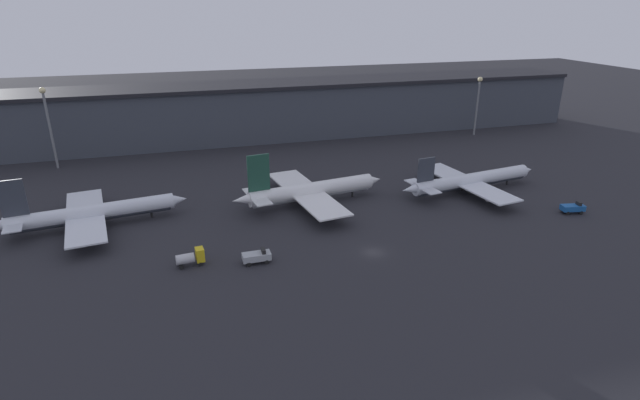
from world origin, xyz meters
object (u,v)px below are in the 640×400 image
Objects in this scene: airplane_0 at (91,213)px; airplane_2 at (470,181)px; service_vehicle_0 at (257,257)px; service_vehicle_2 at (191,258)px; airplane_1 at (310,191)px; service_vehicle_1 at (573,208)px.

airplane_0 reaches higher than airplane_2.
service_vehicle_0 is 12.56m from service_vehicle_2.
service_vehicle_0 is (-17.97, -26.51, -2.12)m from airplane_1.
airplane_2 is 7.85× the size of service_vehicle_0.
airplane_1 reaches higher than service_vehicle_0.
service_vehicle_1 is at bearing -20.47° from airplane_0.
airplane_0 is 112.41m from service_vehicle_1.
service_vehicle_2 reaches higher than service_vehicle_1.
airplane_2 is 25.42m from service_vehicle_1.
airplane_0 is 0.98× the size of airplane_2.
airplane_1 is at bearing -8.71° from airplane_0.
service_vehicle_0 is 1.00× the size of service_vehicle_2.
airplane_1 reaches higher than service_vehicle_2.
service_vehicle_2 is (-12.31, 2.43, 0.38)m from service_vehicle_0.
airplane_0 is 7.67× the size of service_vehicle_0.
service_vehicle_2 is at bearing -169.54° from service_vehicle_1.
airplane_0 reaches higher than service_vehicle_1.
airplane_1 is (50.83, -0.54, 0.23)m from airplane_0.
airplane_0 is 7.65× the size of service_vehicle_2.
service_vehicle_1 is (15.83, -19.81, -1.77)m from airplane_2.
airplane_2 is 7.49× the size of service_vehicle_1.
airplane_0 is at bearing 123.49° from service_vehicle_2.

